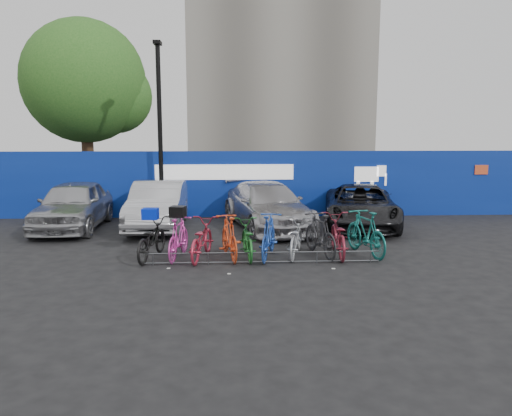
{
  "coord_description": "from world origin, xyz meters",
  "views": [
    {
      "loc": [
        -0.7,
        -12.12,
        3.17
      ],
      "look_at": [
        -0.04,
        2.0,
        0.94
      ],
      "focal_mm": 35.0,
      "sensor_mm": 36.0,
      "label": 1
    }
  ],
  "objects": [
    {
      "name": "bike_5",
      "position": [
        0.17,
        -0.07,
        0.56
      ],
      "size": [
        0.95,
        1.94,
        1.13
      ],
      "primitive_type": "imported",
      "rotation": [
        0.0,
        0.0,
        2.91
      ],
      "color": "#1F46AA",
      "rests_on": "ground"
    },
    {
      "name": "bike_1",
      "position": [
        -2.06,
        0.01,
        0.53
      ],
      "size": [
        0.77,
        1.8,
        1.05
      ],
      "primitive_type": "imported",
      "rotation": [
        0.0,
        0.0,
        2.98
      ],
      "color": "#E33DAF",
      "rests_on": "ground"
    },
    {
      "name": "car_0",
      "position": [
        -5.83,
        3.96,
        0.78
      ],
      "size": [
        1.94,
        4.61,
        1.56
      ],
      "primitive_type": "imported",
      "rotation": [
        0.0,
        0.0,
        0.02
      ],
      "color": "#A4A5A9",
      "rests_on": "ground"
    },
    {
      "name": "cargo_topcase",
      "position": [
        -2.06,
        0.01,
        1.18
      ],
      "size": [
        0.42,
        0.39,
        0.26
      ],
      "primitive_type": "cube",
      "rotation": [
        0.0,
        0.0,
        -0.23
      ],
      "color": "black",
      "rests_on": "bike_1"
    },
    {
      "name": "car_2",
      "position": [
        0.41,
        3.85,
        0.73
      ],
      "size": [
        3.17,
        5.35,
        1.45
      ],
      "primitive_type": "imported",
      "rotation": [
        0.0,
        0.0,
        0.24
      ],
      "color": "#A4A3A8",
      "rests_on": "ground"
    },
    {
      "name": "bike_6",
      "position": [
        0.86,
        0.11,
        0.47
      ],
      "size": [
        1.05,
        1.88,
        0.94
      ],
      "primitive_type": "imported",
      "rotation": [
        0.0,
        0.0,
        2.89
      ],
      "color": "#919498",
      "rests_on": "ground"
    },
    {
      "name": "bike_9",
      "position": [
        2.66,
        0.12,
        0.58
      ],
      "size": [
        1.03,
        2.01,
        1.16
      ],
      "primitive_type": "imported",
      "rotation": [
        0.0,
        0.0,
        3.4
      ],
      "color": "#166E66",
      "rests_on": "ground"
    },
    {
      "name": "car_3",
      "position": [
        3.51,
        3.93,
        0.68
      ],
      "size": [
        3.1,
        5.22,
        1.36
      ],
      "primitive_type": "imported",
      "rotation": [
        0.0,
        0.0,
        -0.18
      ],
      "color": "black",
      "rests_on": "ground"
    },
    {
      "name": "tree",
      "position": [
        -6.77,
        10.06,
        5.07
      ],
      "size": [
        5.4,
        5.2,
        7.8
      ],
      "color": "#382314",
      "rests_on": "ground"
    },
    {
      "name": "bike_3",
      "position": [
        -0.8,
        -0.06,
        0.55
      ],
      "size": [
        0.87,
        1.89,
        1.1
      ],
      "primitive_type": "imported",
      "rotation": [
        0.0,
        0.0,
        3.34
      ],
      "color": "#E7491E",
      "rests_on": "ground"
    },
    {
      "name": "car_1",
      "position": [
        -3.13,
        4.0,
        0.75
      ],
      "size": [
        1.65,
        4.6,
        1.51
      ],
      "primitive_type": "imported",
      "rotation": [
        0.0,
        0.0,
        0.01
      ],
      "color": "#B5B6BB",
      "rests_on": "ground"
    },
    {
      "name": "bike_7",
      "position": [
        1.49,
        0.09,
        0.55
      ],
      "size": [
        0.95,
        1.92,
        1.11
      ],
      "primitive_type": "imported",
      "rotation": [
        0.0,
        0.0,
        3.39
      ],
      "color": "#29292C",
      "rests_on": "ground"
    },
    {
      "name": "lamppost",
      "position": [
        -3.2,
        5.4,
        3.27
      ],
      "size": [
        0.25,
        0.5,
        6.11
      ],
      "color": "black",
      "rests_on": "ground"
    },
    {
      "name": "bike_rack",
      "position": [
        -0.0,
        -0.6,
        0.16
      ],
      "size": [
        5.6,
        0.03,
        0.3
      ],
      "color": "#595B60",
      "rests_on": "ground"
    },
    {
      "name": "bike_0",
      "position": [
        -2.73,
        0.01,
        0.5
      ],
      "size": [
        0.99,
        1.98,
        1.0
      ],
      "primitive_type": "imported",
      "rotation": [
        0.0,
        0.0,
        2.96
      ],
      "color": "black",
      "rests_on": "ground"
    },
    {
      "name": "bike_8",
      "position": [
        1.93,
        0.1,
        0.52
      ],
      "size": [
        0.79,
        2.02,
        1.05
      ],
      "primitive_type": "imported",
      "rotation": [
        0.0,
        0.0,
        3.09
      ],
      "color": "maroon",
      "rests_on": "ground"
    },
    {
      "name": "bike_4",
      "position": [
        -0.36,
        -0.0,
        0.47
      ],
      "size": [
        0.78,
        1.85,
        0.95
      ],
      "primitive_type": "imported",
      "rotation": [
        0.0,
        0.0,
        3.23
      ],
      "color": "#1F6A26",
      "rests_on": "ground"
    },
    {
      "name": "cargo_crate",
      "position": [
        -2.73,
        0.01,
        1.13
      ],
      "size": [
        0.4,
        0.32,
        0.27
      ],
      "primitive_type": "cube",
      "rotation": [
        0.0,
        0.0,
        -0.08
      ],
      "color": "#041FC7",
      "rests_on": "bike_0"
    },
    {
      "name": "hoarding",
      "position": [
        0.01,
        6.0,
        1.2
      ],
      "size": [
        22.0,
        0.18,
        2.4
      ],
      "color": "navy",
      "rests_on": "ground"
    },
    {
      "name": "bike_2",
      "position": [
        -1.49,
        -0.06,
        0.5
      ],
      "size": [
        1.0,
        1.98,
        0.99
      ],
      "primitive_type": "imported",
      "rotation": [
        0.0,
        0.0,
        2.95
      ],
      "color": "#B1253C",
      "rests_on": "ground"
    },
    {
      "name": "ground",
      "position": [
        0.0,
        0.0,
        0.0
      ],
      "size": [
        100.0,
        100.0,
        0.0
      ],
      "primitive_type": "plane",
      "color": "black",
      "rests_on": "ground"
    }
  ]
}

